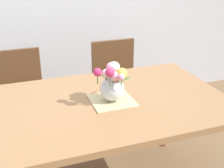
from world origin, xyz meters
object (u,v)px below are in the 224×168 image
(dining_table, at_px, (98,114))
(chair_left, at_px, (20,95))
(chair_right, at_px, (117,81))
(flower_vase, at_px, (113,83))

(dining_table, relative_size, chair_left, 1.89)
(dining_table, height_order, chair_right, chair_right)
(dining_table, distance_m, flower_vase, 0.24)
(dining_table, xyz_separation_m, chair_right, (0.45, 0.85, -0.17))
(dining_table, bearing_deg, chair_left, 117.92)
(dining_table, xyz_separation_m, chair_left, (-0.45, 0.85, -0.17))
(chair_left, xyz_separation_m, chair_right, (0.90, 0.00, 0.00))
(chair_right, height_order, flower_vase, flower_vase)
(dining_table, height_order, flower_vase, flower_vase)
(flower_vase, bearing_deg, dining_table, 167.25)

